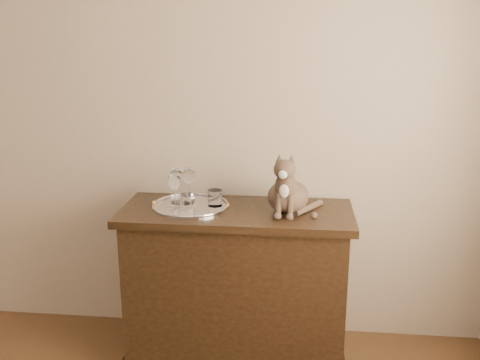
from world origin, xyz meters
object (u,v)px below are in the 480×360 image
object	(u,v)px
tray	(191,207)
cat	(289,181)
wine_glass_a	(176,185)
wine_glass_b	(190,185)
sideboard	(236,284)
tumbler_c	(215,198)
tumbler_b	(187,203)
wine_glass_c	(174,190)

from	to	relation	value
tray	cat	world-z (taller)	cat
wine_glass_a	wine_glass_b	distance (m)	0.07
sideboard	tray	distance (m)	0.49
sideboard	tumbler_c	world-z (taller)	tumbler_c
tray	tumbler_b	size ratio (longest dim) A/B	4.63
sideboard	wine_glass_b	size ratio (longest dim) A/B	6.40
sideboard	wine_glass_b	xyz separation A→B (m)	(-0.26, 0.08, 0.53)
wine_glass_a	tumbler_c	world-z (taller)	wine_glass_a
tray	wine_glass_b	bearing A→B (deg)	104.52
wine_glass_c	tray	bearing A→B (deg)	22.35
sideboard	tumbler_c	xyz separation A→B (m)	(-0.11, 0.03, 0.48)
wine_glass_a	wine_glass_b	size ratio (longest dim) A/B	1.01
wine_glass_b	tumbler_b	size ratio (longest dim) A/B	2.17
wine_glass_c	wine_glass_a	bearing A→B (deg)	96.84
tray	wine_glass_c	xyz separation A→B (m)	(-0.08, -0.03, 0.10)
wine_glass_b	tumbler_c	xyz separation A→B (m)	(0.15, -0.06, -0.05)
wine_glass_c	tumbler_c	bearing A→B (deg)	13.22
tumbler_c	cat	bearing A→B (deg)	-3.80
tray	cat	xyz separation A→B (m)	(0.51, -0.01, 0.16)
wine_glass_b	cat	size ratio (longest dim) A/B	0.58
sideboard	cat	distance (m)	0.64
wine_glass_a	cat	size ratio (longest dim) A/B	0.59
wine_glass_a	cat	distance (m)	0.60
tray	wine_glass_a	distance (m)	0.14
wine_glass_c	cat	world-z (taller)	cat
wine_glass_c	tumbler_b	size ratio (longest dim) A/B	2.11
wine_glass_a	wine_glass_c	size ratio (longest dim) A/B	1.04
wine_glass_c	cat	xyz separation A→B (m)	(0.59, 0.02, 0.06)
tray	tumbler_c	distance (m)	0.14
tray	wine_glass_b	size ratio (longest dim) A/B	2.13
wine_glass_a	tumbler_b	world-z (taller)	wine_glass_a
wine_glass_a	wine_glass_b	xyz separation A→B (m)	(0.07, 0.03, -0.00)
wine_glass_c	tumbler_b	world-z (taller)	wine_glass_c
tumbler_b	wine_glass_b	bearing A→B (deg)	97.07
sideboard	tumbler_b	world-z (taller)	tumbler_b
tray	wine_glass_c	size ratio (longest dim) A/B	2.19
wine_glass_a	tumbler_c	xyz separation A→B (m)	(0.21, -0.03, -0.05)
sideboard	wine_glass_c	bearing A→B (deg)	-176.48
sideboard	wine_glass_c	xyz separation A→B (m)	(-0.32, -0.02, 0.52)
tumbler_b	tumbler_c	bearing A→B (deg)	36.95
tumbler_b	cat	world-z (taller)	cat
tray	tumbler_b	world-z (taller)	tumbler_b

